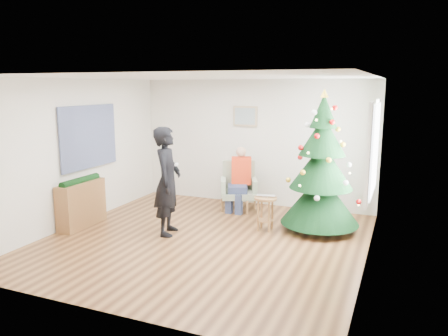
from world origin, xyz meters
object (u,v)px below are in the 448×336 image
at_px(stool, 265,213).
at_px(console, 81,204).
at_px(standing_man, 167,181).
at_px(armchair, 239,192).
at_px(christmas_tree, 321,168).

xyz_separation_m(stool, console, (-3.09, -1.04, 0.10)).
distance_m(stool, standing_man, 1.77).
distance_m(armchair, console, 3.03).
relative_size(christmas_tree, standing_man, 1.33).
bearing_deg(stool, standing_man, -151.26).
relative_size(christmas_tree, stool, 4.12).
relative_size(standing_man, console, 1.82).
bearing_deg(armchair, standing_man, -129.59).
bearing_deg(stool, christmas_tree, 23.30).
bearing_deg(armchair, christmas_tree, -42.64).
distance_m(armchair, standing_man, 2.00).
bearing_deg(christmas_tree, stool, -156.70).
height_order(christmas_tree, stool, christmas_tree).
bearing_deg(standing_man, stool, -76.90).
height_order(christmas_tree, console, christmas_tree).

